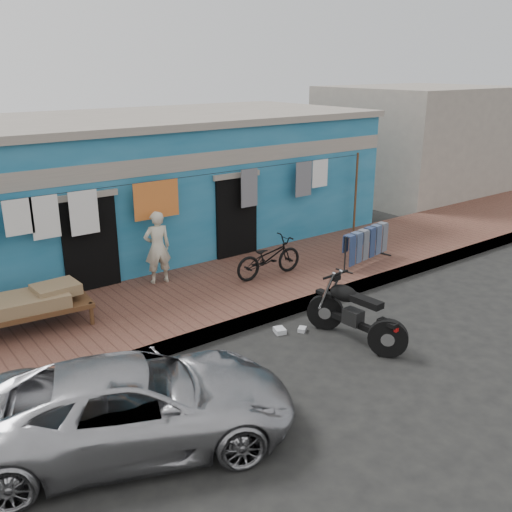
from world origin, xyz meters
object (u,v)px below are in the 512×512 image
at_px(bicycle, 269,253).
at_px(charpoy, 33,310).
at_px(car, 135,403).
at_px(jeans_rack, 366,245).
at_px(motorcycle, 356,312).
at_px(seated_person, 157,247).

bearing_deg(bicycle, charpoy, 87.70).
height_order(bicycle, charpoy, bicycle).
bearing_deg(car, jeans_rack, -48.49).
xyz_separation_m(bicycle, jeans_rack, (2.27, -0.64, -0.10)).
height_order(motorcycle, charpoy, motorcycle).
distance_m(seated_person, charpoy, 2.83).
relative_size(bicycle, jeans_rack, 0.90).
height_order(car, motorcycle, car).
bearing_deg(jeans_rack, car, -159.70).
relative_size(bicycle, charpoy, 0.76).
relative_size(car, seated_person, 2.68).
bearing_deg(bicycle, seated_person, 64.66).
bearing_deg(car, charpoy, 23.71).
xyz_separation_m(seated_person, charpoy, (-2.72, -0.67, -0.42)).
bearing_deg(car, seated_person, -9.84).
height_order(car, seated_person, seated_person).
height_order(seated_person, charpoy, seated_person).
relative_size(car, motorcycle, 2.30).
height_order(seated_person, motorcycle, seated_person).
relative_size(car, charpoy, 1.96).
xyz_separation_m(seated_person, bicycle, (2.03, -1.08, -0.24)).
bearing_deg(seated_person, charpoy, 24.08).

